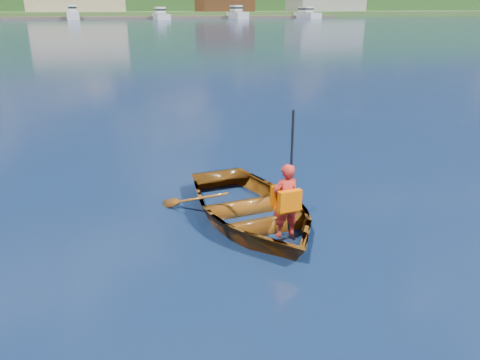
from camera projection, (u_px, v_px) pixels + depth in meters
name	position (u px, v px, depth m)	size (l,w,h in m)	color
ground	(260.00, 213.00, 7.85)	(600.00, 600.00, 0.00)	#0D1A3A
rowboat	(251.00, 208.00, 7.55)	(2.75, 3.64, 0.71)	brown
child_paddler	(286.00, 200.00, 6.67)	(0.43, 0.37, 1.82)	red
dock	(94.00, 18.00, 140.26)	(160.05, 7.03, 0.80)	brown
marina_yachts	(99.00, 15.00, 136.11)	(142.66, 13.74, 4.34)	silver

